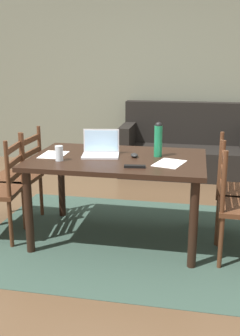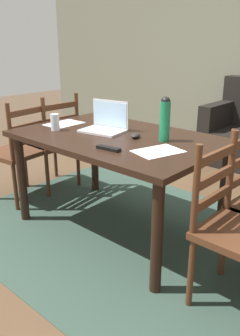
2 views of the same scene
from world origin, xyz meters
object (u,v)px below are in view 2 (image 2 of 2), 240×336
(water_bottle, at_px, (165,118))
(tv_remote, at_px, (108,148))
(laptop, at_px, (106,123))
(drinking_glass, at_px, (55,122))
(computer_mouse, at_px, (136,135))
(chair_left_near, at_px, (19,152))
(chair_right_near, at_px, (237,230))
(chair_left_far, at_px, (53,143))
(dining_table, at_px, (118,148))

(water_bottle, distance_m, tv_remote, 0.46)
(tv_remote, bearing_deg, water_bottle, -25.61)
(laptop, bearing_deg, drinking_glass, -139.75)
(computer_mouse, distance_m, tv_remote, 0.35)
(chair_left_near, relative_size, drinking_glass, 7.48)
(chair_right_near, relative_size, water_bottle, 3.10)
(chair_left_near, bearing_deg, computer_mouse, 10.96)
(chair_right_near, distance_m, computer_mouse, 0.99)
(chair_right_near, relative_size, tv_remote, 5.59)
(chair_right_near, xyz_separation_m, water_bottle, (-0.71, 0.30, 0.46))
(chair_left_near, xyz_separation_m, drinking_glass, (0.58, -0.01, 0.37))
(laptop, xyz_separation_m, tv_remote, (0.36, -0.35, -0.05))
(drinking_glass, bearing_deg, chair_right_near, 0.33)
(tv_remote, bearing_deg, laptop, 39.12)
(water_bottle, bearing_deg, tv_remote, -109.09)
(chair_right_near, height_order, water_bottle, water_bottle)
(chair_left_near, bearing_deg, chair_left_far, 89.96)
(chair_right_near, height_order, tv_remote, chair_right_near)
(chair_left_far, relative_size, chair_left_near, 1.00)
(laptop, height_order, water_bottle, water_bottle)
(chair_left_far, bearing_deg, chair_right_near, -10.60)
(dining_table, relative_size, chair_left_near, 1.60)
(water_bottle, xyz_separation_m, tv_remote, (-0.14, -0.41, -0.15))
(chair_right_near, xyz_separation_m, laptop, (-1.21, 0.25, 0.36))
(drinking_glass, xyz_separation_m, tv_remote, (0.66, -0.10, -0.05))
(computer_mouse, bearing_deg, dining_table, 174.61)
(laptop, distance_m, drinking_glass, 0.39)
(dining_table, relative_size, laptop, 4.31)
(dining_table, distance_m, chair_left_far, 1.08)
(water_bottle, xyz_separation_m, computer_mouse, (-0.20, -0.07, -0.14))
(chair_left_far, relative_size, chair_right_near, 1.00)
(dining_table, distance_m, chair_right_near, 1.08)
(chair_left_far, relative_size, laptop, 2.70)
(chair_left_near, distance_m, water_bottle, 1.49)
(chair_left_far, height_order, laptop, laptop)
(chair_left_near, distance_m, laptop, 0.98)
(water_bottle, relative_size, tv_remote, 1.80)
(water_bottle, bearing_deg, dining_table, -163.00)
(drinking_glass, bearing_deg, chair_left_near, 178.73)
(tv_remote, bearing_deg, chair_left_far, 61.58)
(dining_table, bearing_deg, laptop, 163.05)
(laptop, relative_size, drinking_glass, 2.77)
(computer_mouse, bearing_deg, tv_remote, -100.96)
(dining_table, distance_m, chair_left_near, 1.08)
(chair_left_far, relative_size, water_bottle, 3.10)
(chair_right_near, bearing_deg, chair_left_near, 179.88)
(dining_table, xyz_separation_m, computer_mouse, (0.14, 0.04, 0.11))
(chair_right_near, bearing_deg, laptop, 168.53)
(laptop, bearing_deg, water_bottle, 6.15)
(dining_table, xyz_separation_m, water_bottle, (0.34, 0.10, 0.25))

